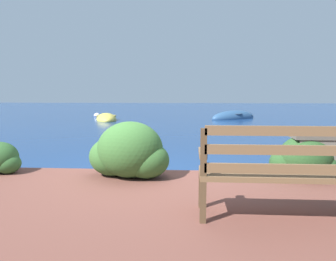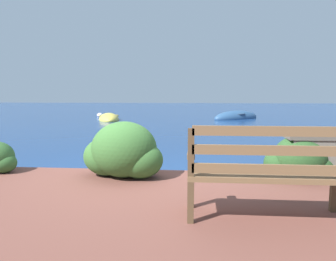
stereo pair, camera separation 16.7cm
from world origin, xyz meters
TOP-DOWN VIEW (x-y plane):
  - ground_plane at (0.00, 0.00)m, footprint 80.00×80.00m
  - park_bench at (1.56, -1.93)m, footprint 1.53×0.48m
  - hedge_clump_left at (-0.18, -0.46)m, footprint 1.19×0.86m
  - hedge_clump_centre at (2.32, -0.44)m, footprint 0.93×0.67m
  - rowboat_nearest at (-3.69, 11.76)m, footprint 1.73×2.83m
  - rowboat_mid at (3.07, 13.08)m, footprint 2.99×2.67m
  - mooring_buoy at (-4.79, 13.83)m, footprint 0.41×0.41m

SIDE VIEW (x-z plane):
  - ground_plane at x=0.00m, z-range 0.00..0.00m
  - rowboat_nearest at x=-3.69m, z-range -0.27..0.38m
  - mooring_buoy at x=-4.79m, z-range -0.12..0.25m
  - rowboat_mid at x=3.07m, z-range -0.34..0.47m
  - hedge_clump_centre at x=2.32m, z-range 0.18..0.81m
  - hedge_clump_left at x=-0.18m, z-range 0.17..0.98m
  - park_bench at x=1.56m, z-range 0.24..1.17m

